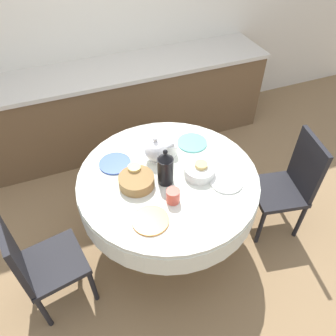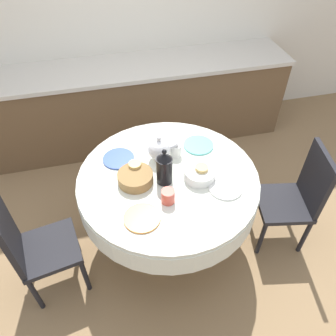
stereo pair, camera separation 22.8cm
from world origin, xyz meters
The scene contains 18 objects.
ground_plane centered at (0.00, 0.00, 0.00)m, with size 12.00×12.00×0.00m, color #8E704C.
wall_back centered at (0.00, 1.80, 1.30)m, with size 7.00×0.05×2.60m.
kitchen_counter centered at (0.00, 1.47, 0.45)m, with size 3.24×0.64×0.90m.
dining_table centered at (0.00, 0.00, 0.64)m, with size 1.31×1.31×0.77m.
chair_left centered at (0.98, -0.19, 0.50)m, with size 0.47×0.47×0.93m.
chair_right centered at (-0.98, -0.18, 0.50)m, with size 0.47×0.47×0.93m.
plate_near_left centered at (-0.25, -0.33, 0.77)m, with size 0.24×0.24×0.01m, color orange.
cup_near_left centered at (-0.06, -0.23, 0.82)m, with size 0.09×0.09×0.10m, color #CC4C3D.
plate_near_right centered at (0.36, -0.21, 0.77)m, with size 0.24×0.24×0.01m, color white.
cup_near_right centered at (0.23, -0.06, 0.82)m, with size 0.09×0.09×0.10m, color #DBB766.
plate_far_left centered at (-0.32, 0.26, 0.77)m, with size 0.24×0.24×0.01m, color #3856AD.
cup_far_left centered at (-0.22, 0.08, 0.82)m, with size 0.09×0.09×0.10m, color #DBB766.
plate_far_right centered at (0.31, 0.27, 0.77)m, with size 0.24×0.24×0.01m, color #60BCB7.
cup_far_right centered at (0.11, 0.21, 0.82)m, with size 0.09×0.09×0.10m, color white.
coffee_carafe centered at (-0.03, -0.04, 0.89)m, with size 0.11×0.11×0.29m.
teapot centered at (-0.02, 0.19, 0.86)m, with size 0.23×0.17×0.22m.
bread_basket centered at (-0.23, 0.00, 0.81)m, with size 0.25×0.25×0.08m, color olive.
fruit_bowl centered at (0.21, -0.07, 0.80)m, with size 0.22×0.22×0.07m, color silver.
Camera 2 is at (-0.39, -1.59, 2.43)m, focal length 35.00 mm.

